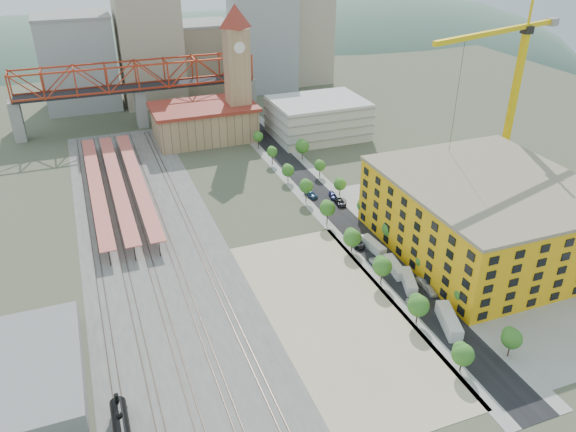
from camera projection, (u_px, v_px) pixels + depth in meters
name	position (u px, v px, depth m)	size (l,w,h in m)	color
ground	(298.00, 240.00, 146.64)	(400.00, 400.00, 0.00)	#474C38
ballast_strip	(149.00, 233.00, 149.70)	(36.00, 165.00, 0.06)	#605E59
dirt_lot	(336.00, 314.00, 119.50)	(28.00, 67.00, 0.06)	tan
street_asphalt	(330.00, 205.00, 163.97)	(12.00, 170.00, 0.06)	black
sidewalk_west	(313.00, 208.00, 162.25)	(3.00, 170.00, 0.04)	gray
sidewalk_east	(347.00, 202.00, 165.70)	(3.00, 170.00, 0.04)	gray
construction_pad	(489.00, 245.00, 144.32)	(50.00, 90.00, 0.06)	gray
rail_tracks	(142.00, 234.00, 149.08)	(26.56, 160.00, 0.18)	#382B23
platform_canopies	(117.00, 182.00, 168.83)	(16.00, 80.00, 4.12)	#C04D4A
station_hall	(204.00, 122.00, 209.25)	(38.00, 24.00, 13.10)	tan
clock_tower	(237.00, 60.00, 201.19)	(12.00, 12.00, 52.00)	tan
parking_garage	(318.00, 118.00, 212.10)	(34.00, 26.00, 14.00)	silver
truss_bridge	(137.00, 79.00, 216.06)	(94.00, 9.60, 25.60)	gray
construction_building	(486.00, 215.00, 138.91)	(44.60, 50.60, 18.80)	yellow
warehouse	(18.00, 376.00, 100.09)	(22.00, 32.00, 5.00)	gray
street_trees	(345.00, 221.00, 155.77)	(15.40, 124.40, 8.00)	#30661E
skyline	(198.00, 44.00, 255.02)	(133.00, 46.00, 60.00)	#9EA0A3
distant_hills	(223.00, 152.00, 412.29)	(647.00, 264.00, 227.00)	#4C6B59
tower_crane	(511.00, 77.00, 156.49)	(51.28, 17.26, 56.63)	yellow
site_trailer_a	(449.00, 321.00, 115.34)	(2.74, 10.43, 2.85)	silver
site_trailer_b	(409.00, 281.00, 128.17)	(2.33, 8.85, 2.42)	silver
site_trailer_c	(394.00, 267.00, 133.34)	(2.28, 8.65, 2.37)	silver
site_trailer_d	(373.00, 246.00, 141.94)	(2.26, 8.58, 2.35)	silver
car_0	(415.00, 304.00, 121.28)	(1.82, 4.52, 1.54)	#BEBEBE
car_1	(376.00, 264.00, 135.44)	(1.57, 4.49, 1.48)	gray
car_2	(357.00, 244.00, 143.64)	(2.55, 5.53, 1.54)	black
car_3	(311.00, 194.00, 168.65)	(2.21, 5.44, 1.58)	navy
car_4	(430.00, 290.00, 125.80)	(1.81, 4.49, 1.53)	silver
car_5	(422.00, 283.00, 128.47)	(1.48, 4.25, 1.40)	#98989D
car_6	(340.00, 203.00, 163.96)	(2.37, 5.15, 1.43)	black
car_7	(333.00, 196.00, 168.16)	(1.85, 4.56, 1.32)	navy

